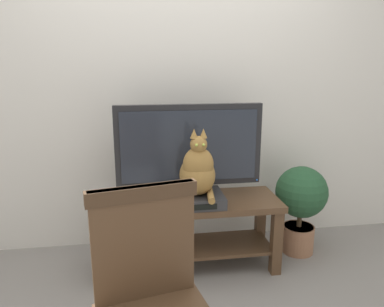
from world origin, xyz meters
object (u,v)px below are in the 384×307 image
at_px(tv_stand, 191,221).
at_px(tv, 189,148).
at_px(wooden_chair, 152,296).
at_px(book_stack, 122,200).
at_px(potted_plant, 301,201).
at_px(media_box, 197,199).
at_px(cat, 198,170).

distance_m(tv_stand, tv, 0.52).
height_order(tv, wooden_chair, tv).
distance_m(book_stack, potted_plant, 1.34).
bearing_deg(media_box, wooden_chair, -108.58).
distance_m(cat, potted_plant, 0.91).
bearing_deg(book_stack, tv_stand, -0.20).
relative_size(wooden_chair, potted_plant, 1.43).
distance_m(tv_stand, media_box, 0.21).
bearing_deg(cat, book_stack, 170.52).
bearing_deg(wooden_chair, tv_stand, 74.06).
height_order(tv_stand, cat, cat).
relative_size(tv, wooden_chair, 1.03).
bearing_deg(media_box, cat, -85.56).
distance_m(tv, book_stack, 0.58).
bearing_deg(media_box, potted_plant, 11.20).
xyz_separation_m(media_box, wooden_chair, (-0.35, -1.05, 0.02)).
height_order(tv_stand, wooden_chair, wooden_chair).
bearing_deg(tv, book_stack, -170.63).
height_order(tv_stand, book_stack, book_stack).
height_order(media_box, potted_plant, potted_plant).
relative_size(wooden_chair, book_stack, 4.23).
height_order(media_box, book_stack, same).
relative_size(tv_stand, potted_plant, 1.81).
height_order(tv_stand, tv, tv).
xyz_separation_m(tv, media_box, (0.03, -0.15, -0.32)).
xyz_separation_m(tv_stand, potted_plant, (0.86, 0.10, 0.06)).
bearing_deg(cat, wooden_chair, -108.88).
xyz_separation_m(tv, potted_plant, (0.86, 0.02, -0.44)).
xyz_separation_m(wooden_chair, potted_plant, (1.18, 1.21, -0.15)).
bearing_deg(tv, cat, -78.15).
distance_m(wooden_chair, potted_plant, 1.70).
distance_m(cat, wooden_chair, 1.11).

